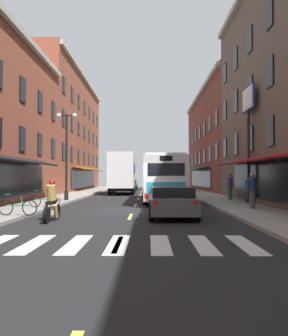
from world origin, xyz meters
TOP-DOWN VIEW (x-y plane):
  - ground_plane at (0.00, 0.00)m, footprint 34.80×80.00m
  - lane_centre_dashes at (0.00, -0.25)m, footprint 0.14×73.90m
  - crosswalk_near at (0.00, -10.00)m, footprint 7.10×2.80m
  - sidewalk_left at (-5.90, 0.00)m, footprint 3.00×80.00m
  - sidewalk_right at (5.90, 0.00)m, footprint 3.00×80.00m
  - billboard_sign at (7.05, 3.17)m, footprint 0.40×2.36m
  - transit_bus at (1.79, 6.29)m, footprint 2.68×11.44m
  - box_truck at (-1.81, 16.85)m, footprint 2.56×7.86m
  - sedan_near at (-1.67, 28.92)m, footprint 1.98×4.78m
  - sedan_mid at (1.81, -3.67)m, footprint 2.01×4.65m
  - motorcycle_rider at (-3.00, -5.21)m, footprint 0.62×2.07m
  - bicycle_near at (-4.64, -4.43)m, footprint 1.71×0.48m
  - bicycle_mid at (-4.65, -0.49)m, footprint 1.70×0.48m
  - pedestrian_near at (6.05, -0.94)m, footprint 0.52×0.38m
  - pedestrian_mid at (6.43, 5.61)m, footprint 0.36×0.36m
  - street_lamp_twin at (-4.88, 5.56)m, footprint 1.42×0.32m

SIDE VIEW (x-z plane):
  - ground_plane at x=0.00m, z-range -0.10..0.00m
  - lane_centre_dashes at x=0.00m, z-range 0.00..0.01m
  - crosswalk_near at x=0.00m, z-range 0.00..0.01m
  - sidewalk_left at x=-5.90m, z-range 0.00..0.14m
  - sidewalk_right at x=5.90m, z-range 0.00..0.14m
  - bicycle_near at x=-4.64m, z-range 0.05..0.96m
  - bicycle_mid at x=-4.65m, z-range 0.05..0.96m
  - sedan_mid at x=1.81m, z-range 0.02..1.34m
  - sedan_near at x=-1.67m, z-range 0.02..1.36m
  - motorcycle_rider at x=-3.00m, z-range -0.12..1.54m
  - pedestrian_mid at x=6.43m, z-range 0.17..1.97m
  - pedestrian_near at x=6.05m, z-range 0.20..2.02m
  - transit_bus at x=1.79m, z-range 0.08..3.21m
  - box_truck at x=-1.81m, z-range 0.05..4.09m
  - street_lamp_twin at x=-4.88m, z-range 0.44..6.47m
  - billboard_sign at x=7.05m, z-range 1.89..9.13m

